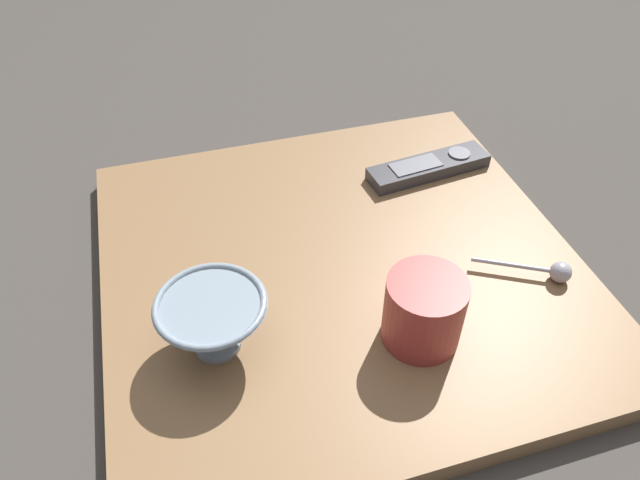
% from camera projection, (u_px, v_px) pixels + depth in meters
% --- Properties ---
extents(ground_plane, '(6.00, 6.00, 0.00)m').
position_uv_depth(ground_plane, '(340.00, 276.00, 0.81)').
color(ground_plane, '#47423D').
extents(table, '(0.62, 0.61, 0.03)m').
position_uv_depth(table, '(341.00, 268.00, 0.80)').
color(table, '#936D47').
rests_on(table, ground).
extents(cereal_bowl, '(0.13, 0.13, 0.07)m').
position_uv_depth(cereal_bowl, '(213.00, 321.00, 0.66)').
color(cereal_bowl, '#8C9EAD').
rests_on(cereal_bowl, table).
extents(coffee_mug, '(0.09, 0.09, 0.09)m').
position_uv_depth(coffee_mug, '(424.00, 311.00, 0.67)').
color(coffee_mug, '#A53833').
rests_on(coffee_mug, table).
extents(teaspoon, '(0.11, 0.07, 0.03)m').
position_uv_depth(teaspoon, '(553.00, 271.00, 0.76)').
color(teaspoon, '#A3A5B2').
rests_on(teaspoon, table).
extents(tv_remote_near, '(0.20, 0.07, 0.02)m').
position_uv_depth(tv_remote_near, '(429.00, 167.00, 0.93)').
color(tv_remote_near, '#38383D').
rests_on(tv_remote_near, table).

